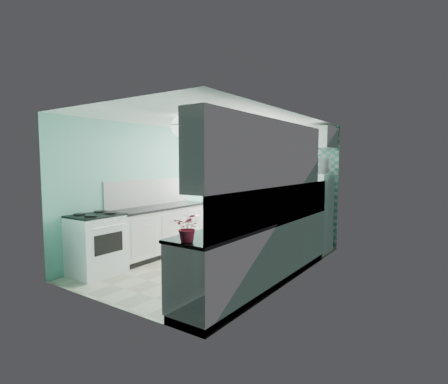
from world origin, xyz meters
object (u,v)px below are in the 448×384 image
Objects in this scene: ceiling_light at (182,127)px; potted_plant at (188,227)px; fruit_bowl at (222,229)px; microwave at (312,166)px; fridge at (311,213)px; sink at (286,214)px; stove at (96,243)px.

potted_plant is (1.20, -1.29, -1.23)m from ceiling_light.
microwave is (-0.09, 3.25, 0.74)m from fruit_bowl.
fridge is 5.37× the size of fruit_bowl.
fridge reaches higher than fruit_bowl.
fridge reaches higher than sink.
fruit_bowl is (-0.00, -1.84, 0.04)m from sink.
microwave is at bearing 91.33° from potted_plant.
sink is 1.62m from microwave.
sink reaches higher than potted_plant.
fridge is 1.42m from sink.
fridge is 0.93m from microwave.
potted_plant is at bearing -47.17° from ceiling_light.
ceiling_light is at bearing 132.83° from potted_plant.
fridge is 1.66× the size of stove.
microwave reaches higher than fruit_bowl.
potted_plant is (2.40, -0.57, 0.60)m from stove.
fridge reaches higher than potted_plant.
fruit_bowl is at bearing -88.04° from sink.
microwave is at bearing 91.59° from fruit_bowl.
stove is 2.54m from potted_plant.
ceiling_light reaches higher than sink.
microwave is at bearing 95.90° from sink.
stove is at bearing -178.74° from fruit_bowl.
fridge is at bearing 53.55° from microwave.
sink is at bearing -85.18° from fridge.
ceiling_light is 0.66× the size of sink.
ceiling_light is 2.18m from sink.
fridge is 3.26m from fruit_bowl.
sink is 0.98× the size of microwave.
potted_plant is at bearing -90.00° from fruit_bowl.
fridge is at bearing 91.59° from fruit_bowl.
microwave is (-0.09, 3.88, 0.62)m from potted_plant.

